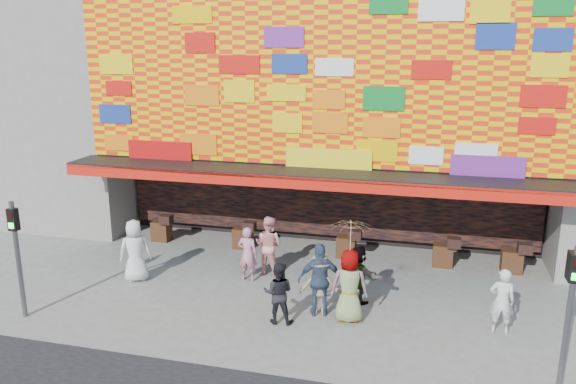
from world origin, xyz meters
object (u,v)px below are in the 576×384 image
ped_i (269,245)px  parasol (351,238)px  ped_e (320,280)px  ped_h (502,301)px  ped_g (349,286)px  ped_b (248,254)px  ped_c (278,293)px  signal_left (17,246)px  ped_f (358,274)px  ped_a (135,251)px  ped_d (320,284)px  signal_right (571,302)px

ped_i → parasol: (2.76, -2.40, 1.26)m
ped_e → ped_h: 4.31m
ped_g → ped_b: bearing=-36.3°
ped_e → ped_h: (4.30, 0.18, -0.15)m
ped_c → ped_e: (0.91, 0.63, 0.18)m
ped_e → ped_i: ped_e is taller
ped_c → ped_g: bearing=-168.8°
signal_left → ped_b: bearing=37.0°
ped_b → ped_f: bearing=172.2°
ped_c → ped_f: ped_c is taller
ped_g → parasol: bearing=180.0°
ped_h → parasol: parasol is taller
ped_c → ped_h: ped_h is taller
ped_a → ped_i: size_ratio=1.03×
ped_c → ped_g: 1.74m
ped_e → parasol: parasol is taller
ped_b → ped_i: 0.78m
ped_a → ped_d: 5.60m
ped_h → ped_g: bearing=4.8°
ped_c → parasol: bearing=-168.8°
signal_left → ped_a: signal_left is taller
ped_h → ped_d: bearing=1.2°
ped_e → ped_g: ped_e is taller
signal_right → ped_h: signal_right is taller
ped_e → ped_i: (-2.01, 2.27, -0.06)m
signal_left → ped_d: (7.15, 2.00, -1.07)m
ped_f → ped_a: bearing=36.7°
ped_f → ped_g: bearing=121.5°
ped_a → ped_c: 4.88m
ped_f → ped_i: bearing=10.8°
ped_e → ped_h: ped_e is taller
ped_a → ped_d: (5.55, -0.74, -0.11)m
ped_f → signal_right: bearing=-178.6°
ped_c → ped_g: (1.66, 0.50, 0.15)m
ped_d → ped_h: 4.33m
ped_d → ped_i: (-1.99, 2.20, 0.09)m
signal_left → ped_e: size_ratio=1.58×
ped_g → ped_i: ped_g is taller
signal_right → ped_c: (-6.14, 1.29, -1.08)m
ped_f → parasol: bearing=121.5°
signal_right → ped_g: size_ratio=1.62×
ped_a → ped_d: bearing=144.1°
signal_right → ped_b: bearing=155.2°
ped_d → ped_f: ped_d is taller
signal_left → ped_d: size_ratio=1.89×
ped_d → ped_h: ped_h is taller
ped_h → parasol: size_ratio=0.87×
ped_c → ped_f: (1.73, 1.63, -0.00)m
ped_e → ped_g: 0.76m
parasol → ped_c: bearing=-163.1°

